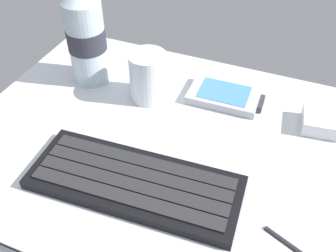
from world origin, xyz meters
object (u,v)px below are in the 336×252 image
at_px(keyboard, 135,182).
at_px(charger_block, 325,123).
at_px(juice_cup, 148,78).
at_px(water_bottle, 86,35).
at_px(handheld_device, 225,95).
at_px(stylus_pen, 300,251).

bearing_deg(keyboard, charger_block, 43.76).
xyz_separation_m(juice_cup, charger_block, (0.29, 0.03, -0.03)).
xyz_separation_m(keyboard, water_bottle, (-0.18, 0.20, 0.08)).
xyz_separation_m(handheld_device, juice_cup, (-0.13, -0.04, 0.03)).
relative_size(handheld_device, water_bottle, 0.62).
bearing_deg(charger_block, stylus_pen, -91.13).
distance_m(water_bottle, charger_block, 0.42).
relative_size(handheld_device, juice_cup, 1.52).
height_order(handheld_device, juice_cup, juice_cup).
bearing_deg(water_bottle, stylus_pen, -27.95).
distance_m(juice_cup, stylus_pen, 0.36).
distance_m(water_bottle, stylus_pen, 0.47).
height_order(keyboard, handheld_device, keyboard).
bearing_deg(juice_cup, handheld_device, 19.23).
bearing_deg(water_bottle, keyboard, -47.30).
xyz_separation_m(handheld_device, water_bottle, (-0.24, -0.03, 0.08)).
relative_size(keyboard, juice_cup, 3.48).
height_order(juice_cup, stylus_pen, juice_cup).
bearing_deg(stylus_pen, keyboard, -162.38).
relative_size(handheld_device, stylus_pen, 1.36).
relative_size(keyboard, handheld_device, 2.29).
distance_m(handheld_device, juice_cup, 0.14).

